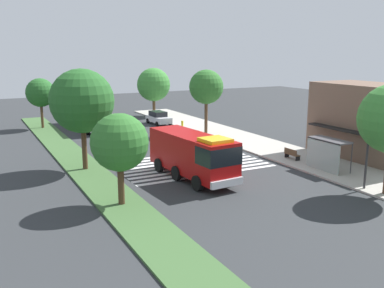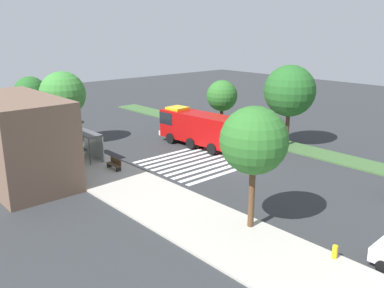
{
  "view_description": "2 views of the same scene",
  "coord_description": "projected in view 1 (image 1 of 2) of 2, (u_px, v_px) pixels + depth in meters",
  "views": [
    {
      "loc": [
        34.34,
        -16.19,
        9.41
      ],
      "look_at": [
        2.85,
        0.16,
        1.75
      ],
      "focal_mm": 40.35,
      "sensor_mm": 36.0,
      "label": 1
    },
    {
      "loc": [
        -22.88,
        25.33,
        11.56
      ],
      "look_at": [
        3.51,
        1.83,
        1.54
      ],
      "focal_mm": 38.55,
      "sensor_mm": 36.0,
      "label": 2
    }
  ],
  "objects": [
    {
      "name": "storefront_building",
      "position": [
        373.0,
        122.0,
        37.79
      ],
      "size": [
        10.77,
        6.19,
        6.61
      ],
      "color": "brown",
      "rests_on": "ground_plane"
    },
    {
      "name": "ground_plane",
      "position": [
        176.0,
        157.0,
        39.07
      ],
      "size": [
        120.0,
        120.0,
        0.0
      ],
      "primitive_type": "plane",
      "color": "#2D3033"
    },
    {
      "name": "sidewalk",
      "position": [
        263.0,
        146.0,
        43.41
      ],
      "size": [
        60.0,
        5.58,
        0.14
      ],
      "primitive_type": "cube",
      "color": "#ADA89E",
      "rests_on": "ground_plane"
    },
    {
      "name": "median_tree_center",
      "position": [
        120.0,
        143.0,
        25.94
      ],
      "size": [
        3.53,
        3.53,
        5.66
      ],
      "color": "#47301E",
      "rests_on": "median_strip"
    },
    {
      "name": "bus_stop_shelter",
      "position": [
        326.0,
        148.0,
        34.01
      ],
      "size": [
        3.5,
        1.4,
        2.46
      ],
      "color": "#4C4C51",
      "rests_on": "sidewalk"
    },
    {
      "name": "sidewalk_tree_far_west",
      "position": [
        154.0,
        85.0,
        62.62
      ],
      "size": [
        4.82,
        4.82,
        6.91
      ],
      "color": "#513823",
      "rests_on": "sidewalk"
    },
    {
      "name": "bench_near_shelter",
      "position": [
        292.0,
        154.0,
        37.75
      ],
      "size": [
        1.6,
        0.5,
        0.9
      ],
      "color": "#4C3823",
      "rests_on": "sidewalk"
    },
    {
      "name": "median_tree_west",
      "position": [
        82.0,
        101.0,
        33.55
      ],
      "size": [
        5.02,
        5.02,
        7.98
      ],
      "color": "#47301E",
      "rests_on": "median_strip"
    },
    {
      "name": "crosswalk",
      "position": [
        190.0,
        164.0,
        36.64
      ],
      "size": [
        7.65,
        12.38,
        0.01
      ],
      "color": "silver",
      "rests_on": "ground_plane"
    },
    {
      "name": "parked_car_west",
      "position": [
        158.0,
        118.0,
        56.49
      ],
      "size": [
        4.5,
        2.17,
        1.7
      ],
      "rotation": [
        0.0,
        0.0,
        0.04
      ],
      "color": "silver",
      "rests_on": "ground_plane"
    },
    {
      "name": "street_lamp",
      "position": [
        368.0,
        138.0,
        29.02
      ],
      "size": [
        0.36,
        0.36,
        5.96
      ],
      "color": "#2D2D30",
      "rests_on": "sidewalk"
    },
    {
      "name": "fire_truck",
      "position": [
        194.0,
        154.0,
        31.92
      ],
      "size": [
        9.17,
        3.4,
        3.61
      ],
      "rotation": [
        0.0,
        0.0,
        0.08
      ],
      "color": "#A50C0C",
      "rests_on": "ground_plane"
    },
    {
      "name": "transit_bus",
      "position": [
        89.0,
        112.0,
        53.25
      ],
      "size": [
        11.93,
        3.11,
        3.48
      ],
      "rotation": [
        0.0,
        0.0,
        3.11
      ],
      "color": "#B2B2B7",
      "rests_on": "ground_plane"
    },
    {
      "name": "fire_hydrant",
      "position": [
        182.0,
        124.0,
        54.2
      ],
      "size": [
        0.28,
        0.28,
        0.7
      ],
      "primitive_type": "cylinder",
      "color": "gold",
      "rests_on": "sidewalk"
    },
    {
      "name": "median_strip",
      "position": [
        84.0,
        168.0,
        35.28
      ],
      "size": [
        60.0,
        3.0,
        0.14
      ],
      "primitive_type": "cube",
      "color": "#3D6033",
      "rests_on": "ground_plane"
    },
    {
      "name": "median_tree_far_west",
      "position": [
        40.0,
        93.0,
        52.4
      ],
      "size": [
        3.49,
        3.49,
        6.07
      ],
      "color": "#513823",
      "rests_on": "median_strip"
    },
    {
      "name": "sidewalk_tree_west",
      "position": [
        206.0,
        87.0,
        48.88
      ],
      "size": [
        3.9,
        3.9,
        7.25
      ],
      "color": "#513823",
      "rests_on": "sidewalk"
    }
  ]
}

